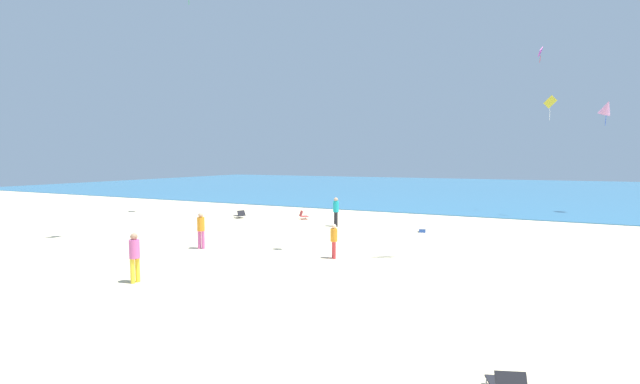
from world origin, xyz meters
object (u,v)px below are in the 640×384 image
(beach_chair_far_left, at_px, (240,215))
(person_1, at_px, (336,210))
(beach_chair_far_right, at_px, (507,384))
(kite_yellow, at_px, (550,102))
(person_2, at_px, (135,254))
(person_3, at_px, (201,228))
(kite_magenta, at_px, (540,52))
(beach_chair_near_camera, at_px, (303,215))
(person_0, at_px, (334,239))
(cooler_box, at_px, (422,230))
(kite_pink, at_px, (606,108))

(beach_chair_far_left, xyz_separation_m, person_1, (7.30, -0.43, 0.77))
(beach_chair_far_right, distance_m, kite_yellow, 26.07)
(beach_chair_far_left, relative_size, person_2, 0.50)
(beach_chair_far_left, relative_size, person_3, 0.50)
(beach_chair_far_right, distance_m, kite_magenta, 29.96)
(person_1, height_order, kite_magenta, kite_magenta)
(beach_chair_far_right, distance_m, person_2, 11.15)
(beach_chair_near_camera, xyz_separation_m, person_0, (6.19, -9.16, 0.53))
(beach_chair_far_right, bearing_deg, person_0, 20.57)
(beach_chair_near_camera, xyz_separation_m, cooler_box, (8.22, -1.57, -0.16))
(person_3, xyz_separation_m, kite_magenta, (14.08, 20.77, 10.95))
(person_2, bearing_deg, cooler_box, 70.25)
(person_1, height_order, person_2, person_1)
(beach_chair_far_right, bearing_deg, beach_chair_far_left, 27.85)
(person_3, distance_m, kite_yellow, 24.26)
(cooler_box, height_order, person_0, person_0)
(person_0, height_order, person_1, person_1)
(kite_pink, bearing_deg, person_0, -120.82)
(kite_magenta, bearing_deg, kite_yellow, -77.82)
(kite_magenta, bearing_deg, beach_chair_near_camera, -142.86)
(beach_chair_far_right, distance_m, person_0, 10.01)
(kite_yellow, height_order, kite_magenta, kite_magenta)
(beach_chair_far_left, bearing_deg, beach_chair_far_right, 156.21)
(person_3, distance_m, kite_magenta, 27.37)
(kite_magenta, bearing_deg, cooler_box, -115.86)
(beach_chair_near_camera, distance_m, beach_chair_far_left, 4.37)
(beach_chair_far_right, bearing_deg, kite_yellow, -24.46)
(beach_chair_near_camera, height_order, person_2, person_2)
(person_3, bearing_deg, person_1, -32.74)
(person_1, distance_m, person_2, 13.18)
(person_0, distance_m, person_2, 7.30)
(person_0, bearing_deg, person_3, 150.51)
(person_3, height_order, kite_yellow, kite_yellow)
(beach_chair_far_left, xyz_separation_m, cooler_box, (12.37, -0.21, -0.12))
(person_2, height_order, person_3, person_3)
(person_1, xyz_separation_m, person_2, (-1.49, -13.10, -0.07))
(beach_chair_far_right, bearing_deg, person_1, 12.73)
(kite_pink, distance_m, kite_magenta, 6.12)
(beach_chair_near_camera, bearing_deg, person_2, -124.30)
(person_3, bearing_deg, kite_magenta, -46.59)
(beach_chair_far_right, bearing_deg, person_3, 42.03)
(person_3, height_order, kite_magenta, kite_magenta)
(kite_pink, relative_size, kite_magenta, 1.65)
(beach_chair_near_camera, bearing_deg, kite_magenta, -3.54)
(beach_chair_far_right, bearing_deg, person_2, 60.57)
(kite_pink, bearing_deg, beach_chair_far_right, -101.83)
(cooler_box, xyz_separation_m, person_3, (-8.11, -8.46, 0.82))
(cooler_box, relative_size, kite_magenta, 0.48)
(person_2, distance_m, kite_yellow, 27.29)
(person_0, bearing_deg, kite_yellow, 25.87)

